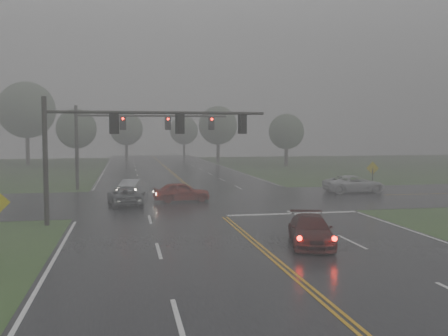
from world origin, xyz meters
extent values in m
plane|color=#2F4E21|center=(0.00, 0.00, 0.00)|extent=(180.00, 180.00, 0.00)
cube|color=black|center=(0.00, 20.00, 0.00)|extent=(18.00, 160.00, 0.02)
cube|color=black|center=(0.00, 22.00, 0.00)|extent=(120.00, 14.00, 0.02)
cube|color=silver|center=(4.50, 14.40, 0.00)|extent=(8.50, 0.50, 0.01)
imported|color=#3C0C0A|center=(2.39, 5.83, 0.00)|extent=(2.92, 4.87, 1.32)
imported|color=maroon|center=(-1.78, 21.52, 0.00)|extent=(4.34, 1.98, 1.44)
imported|color=#ABAEB3|center=(-5.23, 26.17, 0.00)|extent=(2.63, 4.32, 1.34)
imported|color=#505357|center=(-5.96, 20.34, 0.00)|extent=(2.71, 4.74, 1.25)
imported|color=silver|center=(13.41, 24.23, 0.00)|extent=(5.33, 2.52, 1.47)
cylinder|color=black|center=(-10.20, 13.36, 3.56)|extent=(0.28, 0.28, 7.13)
cylinder|color=black|center=(-10.20, 13.36, 6.33)|extent=(0.18, 0.18, 0.79)
cylinder|color=black|center=(-3.98, 13.36, 6.28)|extent=(12.44, 0.18, 0.18)
cube|color=black|center=(-6.47, 13.36, 5.69)|extent=(0.34, 0.28, 1.04)
cube|color=black|center=(-6.47, 13.52, 5.69)|extent=(0.54, 0.03, 1.24)
cube|color=black|center=(-2.74, 13.36, 5.69)|extent=(0.34, 0.28, 1.04)
cube|color=black|center=(-2.74, 13.52, 5.69)|extent=(0.54, 0.03, 1.24)
cube|color=black|center=(0.99, 13.36, 5.69)|extent=(0.34, 0.28, 1.04)
cube|color=black|center=(0.99, 13.52, 5.69)|extent=(0.54, 0.03, 1.24)
cylinder|color=black|center=(-10.20, 31.32, 3.81)|extent=(0.30, 0.30, 7.61)
cylinder|color=black|center=(-10.20, 31.32, 6.77)|extent=(0.19, 0.19, 0.85)
cylinder|color=black|center=(-3.32, 31.32, 6.71)|extent=(13.77, 0.19, 0.19)
cube|color=black|center=(-6.07, 31.32, 6.08)|extent=(0.36, 0.30, 1.11)
cube|color=black|center=(-6.07, 31.49, 6.08)|extent=(0.58, 0.03, 1.32)
cylinder|color=#FF0C05|center=(-6.07, 31.15, 6.43)|extent=(0.23, 0.06, 0.23)
cube|color=black|center=(-1.94, 31.32, 6.08)|extent=(0.36, 0.30, 1.11)
cube|color=black|center=(-1.94, 31.49, 6.08)|extent=(0.58, 0.03, 1.32)
cylinder|color=#FF0C05|center=(-1.94, 31.15, 6.43)|extent=(0.23, 0.06, 0.23)
cube|color=black|center=(2.19, 31.32, 6.08)|extent=(0.36, 0.30, 1.11)
cube|color=black|center=(2.19, 31.49, 6.08)|extent=(0.58, 0.03, 1.32)
cylinder|color=#FF0C05|center=(2.19, 31.15, 6.43)|extent=(0.23, 0.06, 0.23)
cylinder|color=black|center=(14.74, 23.53, 1.07)|extent=(0.07, 0.07, 2.15)
cube|color=#CFBB0C|center=(14.74, 23.56, 2.15)|extent=(1.13, 0.06, 1.13)
cylinder|color=#372B23|center=(-13.07, 62.37, 1.68)|extent=(0.60, 0.60, 3.36)
sphere|color=#3F5438|center=(-13.07, 62.37, 5.78)|extent=(5.97, 5.97, 5.97)
cylinder|color=#372B23|center=(9.84, 69.39, 1.87)|extent=(0.59, 0.59, 3.75)
sphere|color=#3F5438|center=(9.84, 69.39, 6.45)|extent=(6.66, 6.66, 6.66)
cylinder|color=#372B23|center=(-5.68, 79.02, 1.72)|extent=(0.52, 0.52, 3.44)
sphere|color=#3F5438|center=(-5.68, 79.02, 5.92)|extent=(6.11, 6.11, 6.11)
cylinder|color=#372B23|center=(18.77, 58.99, 1.56)|extent=(0.60, 0.60, 3.11)
sphere|color=#3F5438|center=(18.77, 58.99, 5.36)|extent=(5.53, 5.53, 5.53)
cylinder|color=#372B23|center=(-21.52, 70.42, 2.57)|extent=(0.63, 0.63, 5.15)
sphere|color=#3F5438|center=(-21.52, 70.42, 8.86)|extent=(9.15, 9.15, 9.15)
cylinder|color=#372B23|center=(6.13, 88.32, 1.64)|extent=(0.51, 0.51, 3.28)
sphere|color=#3F5438|center=(6.13, 88.32, 5.65)|extent=(5.83, 5.83, 5.83)
camera|label=1|loc=(-5.84, -15.45, 5.11)|focal=40.00mm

